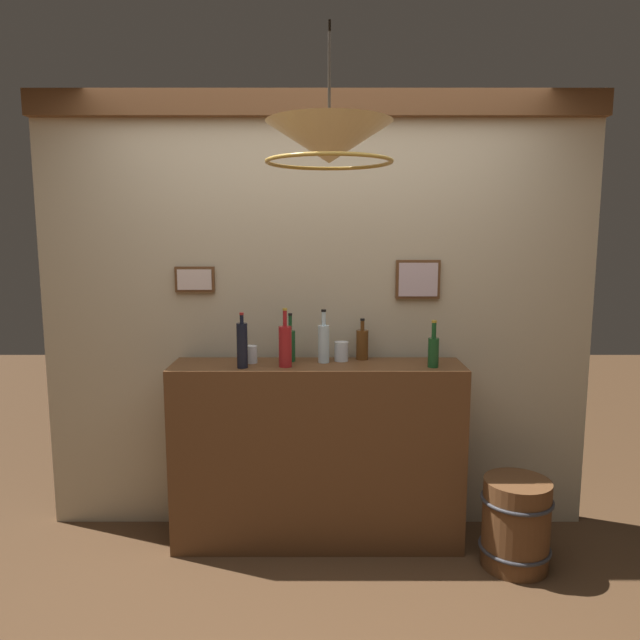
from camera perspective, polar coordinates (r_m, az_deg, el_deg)
panelled_rear_partition at (r=3.40m, az=0.03°, el=1.66°), size 3.16×0.15×2.51m
bar_shelf_unit at (r=3.36m, az=0.00°, el=-12.87°), size 1.59×0.35×1.03m
liquor_bottle_port at (r=3.23m, az=0.62°, el=-2.19°), size 0.06×0.06×0.29m
liquor_bottle_sherry at (r=3.32m, az=4.37°, el=-2.34°), size 0.07×0.07×0.23m
liquor_bottle_gin at (r=3.12m, az=-7.29°, el=-2.39°), size 0.06×0.06×0.30m
liquor_bottle_vodka at (r=3.26m, az=-2.63°, el=-2.36°), size 0.05×0.05×0.27m
liquor_bottle_mezcal at (r=3.17m, az=11.19°, el=-2.91°), size 0.06×0.06×0.25m
liquor_bottle_tequila at (r=3.13m, az=-3.14°, el=-2.47°), size 0.07×0.07×0.31m
glass_tumbler_rocks at (r=3.28m, az=2.34°, el=-3.06°), size 0.08×0.08×0.11m
glass_tumbler_highball at (r=3.25m, az=-6.40°, el=-3.33°), size 0.06×0.06×0.10m
pendant_lamp at (r=2.43m, az=1.16°, el=16.66°), size 0.51×0.51×0.54m
wooden_barrel at (r=3.40m, az=18.68°, el=-18.19°), size 0.37×0.37×0.47m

